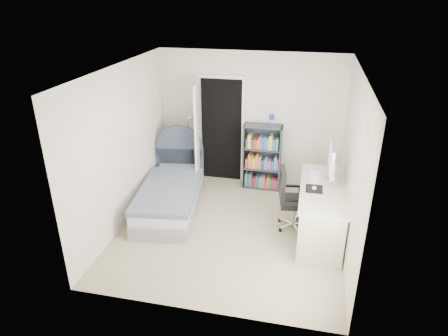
% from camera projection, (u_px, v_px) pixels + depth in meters
% --- Properties ---
extents(room_shell, '(3.50, 3.70, 2.60)m').
position_uv_depth(room_shell, '(231.00, 156.00, 5.81)').
color(room_shell, gray).
rests_on(room_shell, ground).
extents(door, '(0.92, 0.82, 2.06)m').
position_uv_depth(door, '(206.00, 133.00, 7.40)').
color(door, black).
rests_on(door, ground).
extents(bed, '(1.17, 2.07, 1.21)m').
position_uv_depth(bed, '(171.00, 194.00, 6.82)').
color(bed, gray).
rests_on(bed, ground).
extents(nightstand, '(0.36, 0.36, 0.54)m').
position_uv_depth(nightstand, '(182.00, 167.00, 7.66)').
color(nightstand, tan).
rests_on(nightstand, ground).
extents(floor_lamp, '(0.19, 0.19, 1.36)m').
position_uv_depth(floor_lamp, '(190.00, 155.00, 7.65)').
color(floor_lamp, silver).
rests_on(floor_lamp, ground).
extents(bookcase, '(0.69, 0.30, 1.47)m').
position_uv_depth(bookcase, '(262.00, 159.00, 7.43)').
color(bookcase, '#36404A').
rests_on(bookcase, ground).
extents(desk, '(0.67, 1.68, 1.37)m').
position_uv_depth(desk, '(321.00, 210.00, 6.01)').
color(desk, beige).
rests_on(desk, ground).
extents(office_chair, '(0.54, 0.55, 1.01)m').
position_uv_depth(office_chair, '(290.00, 196.00, 6.16)').
color(office_chair, silver).
rests_on(office_chair, ground).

